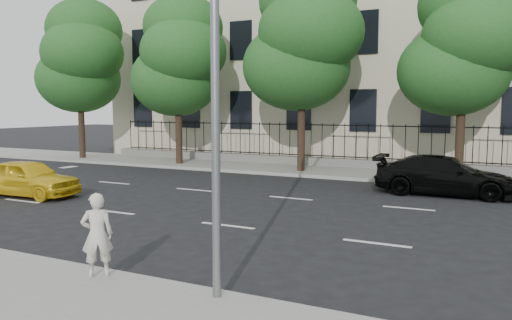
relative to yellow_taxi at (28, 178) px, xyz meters
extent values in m
plane|color=black|center=(8.57, -3.24, -0.66)|extent=(120.00, 120.00, 0.00)
cube|color=gray|center=(8.57, -7.24, -0.59)|extent=(60.00, 4.00, 0.15)
cube|color=gray|center=(8.57, 10.76, -0.59)|extent=(60.00, 4.00, 0.15)
cube|color=beige|center=(8.57, 19.76, 8.34)|extent=(34.00, 12.00, 18.00)
cube|color=slate|center=(8.57, 12.46, -0.31)|extent=(30.00, 0.50, 0.40)
cube|color=black|center=(8.57, 12.46, -0.01)|extent=(28.80, 0.05, 0.05)
cube|color=black|center=(8.57, 12.46, 1.59)|extent=(28.80, 0.05, 0.05)
cylinder|color=slate|center=(11.07, -5.54, 3.49)|extent=(0.14, 0.14, 8.00)
cylinder|color=#382619|center=(-7.43, 9.96, 1.06)|extent=(0.36, 0.36, 3.15)
ellipsoid|color=#1D5724|center=(-7.83, 10.26, 4.20)|extent=(4.94, 4.94, 4.06)
ellipsoid|color=#1D5724|center=(-6.93, 9.76, 5.63)|extent=(4.68, 4.68, 3.85)
ellipsoid|color=#1D5724|center=(-7.33, 10.36, 7.06)|extent=(4.42, 4.42, 3.64)
cylinder|color=#382619|center=(-0.43, 9.96, 0.97)|extent=(0.36, 0.36, 2.97)
ellipsoid|color=#1D5724|center=(-0.83, 10.26, 3.96)|extent=(4.75, 4.75, 3.90)
ellipsoid|color=#1D5724|center=(0.07, 9.76, 5.34)|extent=(4.50, 4.50, 3.70)
ellipsoid|color=#1D5724|center=(-0.33, 10.36, 6.71)|extent=(4.25, 4.25, 3.50)
cylinder|color=#382619|center=(6.57, 9.96, 1.15)|extent=(0.36, 0.36, 3.32)
ellipsoid|color=#1D5724|center=(6.17, 10.26, 4.43)|extent=(5.13, 5.13, 4.21)
ellipsoid|color=#1D5724|center=(7.07, 9.76, 5.92)|extent=(4.86, 4.86, 4.00)
ellipsoid|color=#1D5724|center=(6.67, 10.36, 7.40)|extent=(4.59, 4.59, 3.78)
cylinder|color=#382619|center=(13.57, 9.96, 1.03)|extent=(0.36, 0.36, 3.08)
ellipsoid|color=#1D5724|center=(13.17, 10.26, 4.01)|extent=(4.56, 4.56, 3.74)
ellipsoid|color=#1D5724|center=(14.07, 9.76, 5.33)|extent=(4.32, 4.32, 3.55)
ellipsoid|color=#1D5724|center=(13.67, 10.36, 6.65)|extent=(4.08, 4.08, 3.36)
imported|color=yellow|center=(0.00, 0.00, 0.00)|extent=(3.99, 1.82, 1.33)
imported|color=black|center=(13.31, 6.84, 0.05)|extent=(4.95, 2.08, 1.43)
imported|color=beige|center=(8.65, -5.64, 0.25)|extent=(0.65, 0.64, 1.52)
camera|label=1|loc=(15.04, -12.22, 2.53)|focal=35.00mm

